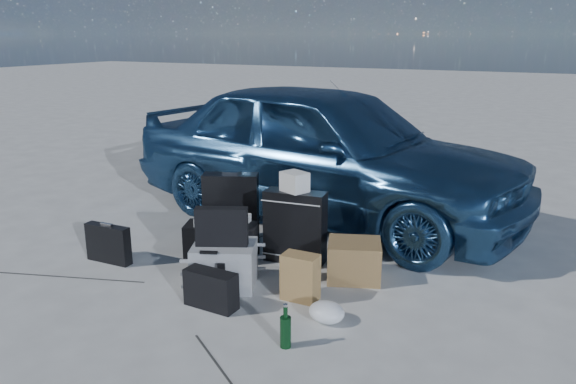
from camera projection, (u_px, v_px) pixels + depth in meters
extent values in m
plane|color=silver|center=(225.00, 287.00, 4.64)|extent=(60.00, 60.00, 0.00)
imported|color=#306091|center=(324.00, 150.00, 6.25)|extent=(4.75, 2.46, 1.55)
cube|color=#9A9D9F|center=(225.00, 265.00, 4.63)|extent=(0.63, 0.58, 0.37)
cube|color=black|center=(222.00, 227.00, 4.52)|extent=(0.43, 0.27, 0.32)
cube|color=black|center=(108.00, 244.00, 5.12)|extent=(0.46, 0.11, 0.35)
cube|color=black|center=(231.00, 208.00, 5.58)|extent=(0.57, 0.40, 0.70)
cube|color=black|center=(295.00, 227.00, 5.10)|extent=(0.57, 0.26, 0.67)
cube|color=silver|center=(295.00, 182.00, 4.99)|extent=(0.27, 0.25, 0.18)
cube|color=black|center=(222.00, 241.00, 5.21)|extent=(0.72, 0.50, 0.33)
cube|color=silver|center=(223.00, 220.00, 5.16)|extent=(0.48, 0.39, 0.08)
cube|color=black|center=(223.00, 214.00, 5.12)|extent=(0.33, 0.29, 0.06)
cube|color=olive|center=(300.00, 277.00, 4.39)|extent=(0.28, 0.17, 0.37)
cube|color=olive|center=(354.00, 260.00, 4.77)|extent=(0.55, 0.52, 0.33)
ellipsoid|color=silver|center=(327.00, 312.00, 4.07)|extent=(0.30, 0.27, 0.15)
cube|color=black|center=(211.00, 289.00, 4.28)|extent=(0.43, 0.18, 0.29)
cylinder|color=black|center=(285.00, 327.00, 3.72)|extent=(0.08, 0.08, 0.30)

